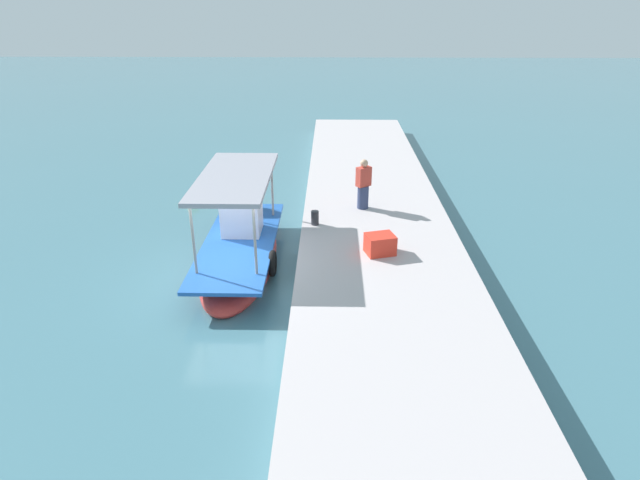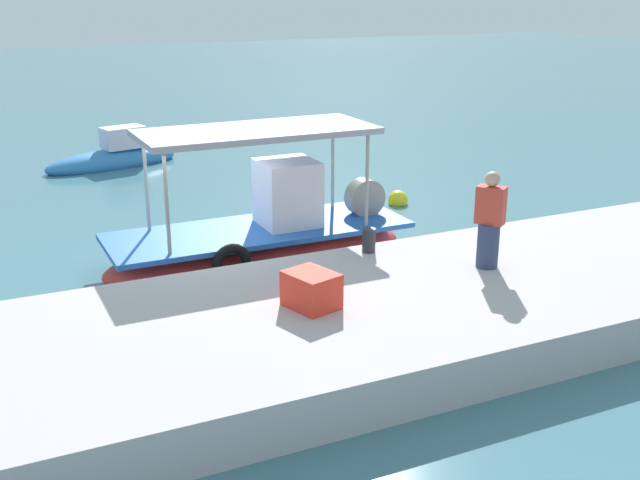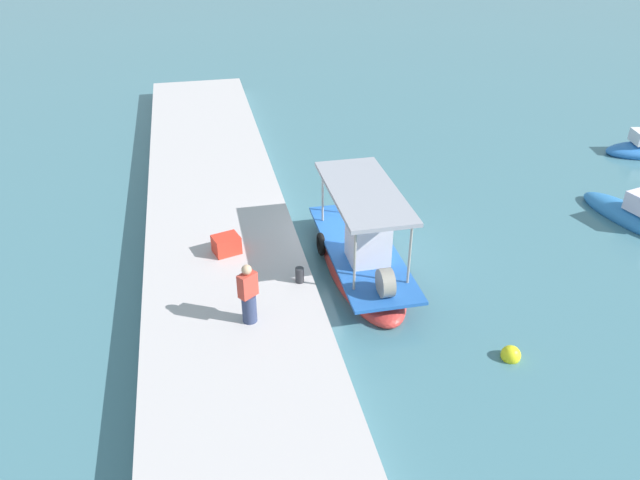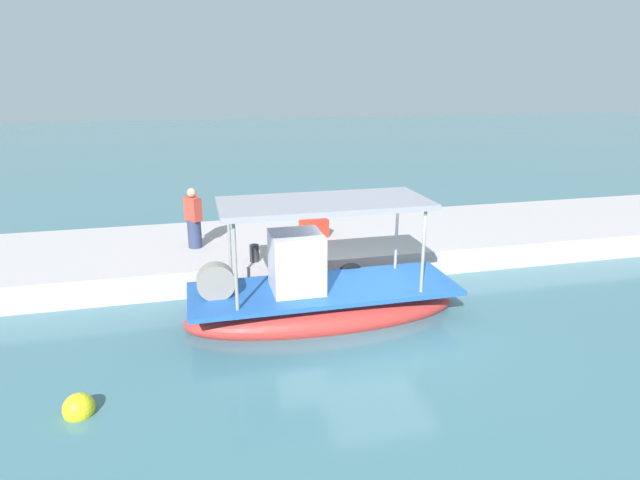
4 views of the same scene
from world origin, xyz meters
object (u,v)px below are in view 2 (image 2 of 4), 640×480
at_px(fisherman_near_bollard, 489,225).
at_px(mooring_bollard, 369,240).
at_px(marker_buoy, 398,200).
at_px(cargo_crate, 311,290).
at_px(main_fishing_boat, 264,239).
at_px(moored_boat_mid, 114,158).

relative_size(fisherman_near_bollard, mooring_bollard, 3.79).
bearing_deg(mooring_bollard, marker_buoy, 53.81).
bearing_deg(mooring_bollard, cargo_crate, -137.20).
xyz_separation_m(main_fishing_boat, moored_boat_mid, (-0.98, 10.09, -0.25)).
height_order(marker_buoy, moored_boat_mid, moored_boat_mid).
height_order(mooring_bollard, moored_boat_mid, moored_boat_mid).
distance_m(cargo_crate, marker_buoy, 8.58).
xyz_separation_m(mooring_bollard, marker_buoy, (3.45, 4.72, -0.82)).
bearing_deg(marker_buoy, moored_boat_mid, 126.89).
height_order(mooring_bollard, cargo_crate, cargo_crate).
bearing_deg(cargo_crate, marker_buoy, 50.33).
bearing_deg(moored_boat_mid, main_fishing_boat, -84.45).
relative_size(main_fishing_boat, cargo_crate, 8.21).
height_order(mooring_bollard, marker_buoy, mooring_bollard).
height_order(fisherman_near_bollard, moored_boat_mid, fisherman_near_bollard).
bearing_deg(mooring_bollard, main_fishing_boat, 119.42).
xyz_separation_m(marker_buoy, moored_boat_mid, (-5.64, 7.51, 0.13)).
xyz_separation_m(mooring_bollard, cargo_crate, (-1.99, -1.85, 0.05)).
bearing_deg(mooring_bollard, fisherman_near_bollard, -46.98).
distance_m(main_fishing_boat, mooring_bollard, 2.50).
xyz_separation_m(main_fishing_boat, fisherman_near_bollard, (2.66, -3.69, 0.99)).
relative_size(fisherman_near_bollard, cargo_crate, 2.20).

